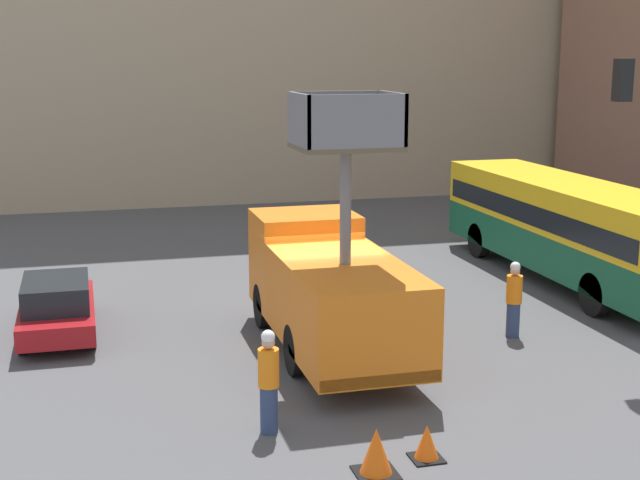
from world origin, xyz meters
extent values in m
plane|color=#4C4C4F|center=(0.00, 0.00, 0.00)|extent=(120.00, 120.00, 0.00)
cube|color=orange|center=(0.01, 1.63, 1.66)|extent=(2.46, 2.10, 2.34)
cube|color=orange|center=(0.01, -1.87, 1.43)|extent=(2.46, 4.89, 1.87)
cube|color=red|center=(0.01, -4.26, 0.64)|extent=(2.41, 0.10, 0.24)
cylinder|color=black|center=(-1.07, 1.63, 0.55)|extent=(0.30, 1.10, 1.10)
cylinder|color=black|center=(1.09, 1.63, 0.55)|extent=(0.30, 1.10, 1.10)
cylinder|color=black|center=(-1.07, -1.87, 0.55)|extent=(0.30, 1.10, 1.10)
cylinder|color=black|center=(1.09, -1.87, 0.55)|extent=(0.30, 1.10, 1.10)
cylinder|color=slate|center=(0.01, -1.87, 3.56)|extent=(0.24, 0.24, 2.41)
cube|color=brown|center=(0.01, -1.87, 4.82)|extent=(2.06, 1.71, 0.10)
cube|color=slate|center=(-0.98, -1.87, 5.39)|extent=(0.08, 1.71, 1.05)
cube|color=slate|center=(1.00, -1.87, 5.39)|extent=(0.08, 1.71, 1.05)
cube|color=slate|center=(0.01, -1.06, 5.39)|extent=(2.06, 0.08, 1.05)
cube|color=slate|center=(0.01, -2.68, 5.39)|extent=(2.06, 0.08, 1.05)
cube|color=#145638|center=(8.54, 3.85, 1.05)|extent=(2.51, 11.36, 1.12)
cube|color=yellow|center=(8.54, 3.85, 2.29)|extent=(2.51, 11.36, 1.37)
cube|color=black|center=(8.54, 3.85, 2.09)|extent=(2.53, 10.91, 0.60)
cylinder|color=black|center=(7.43, 7.37, 0.57)|extent=(0.30, 1.15, 1.15)
cylinder|color=black|center=(9.64, 7.37, 0.57)|extent=(0.30, 1.15, 1.15)
cylinder|color=black|center=(7.43, 0.33, 0.57)|extent=(0.30, 1.15, 1.15)
cube|color=black|center=(5.97, -2.45, 6.13)|extent=(0.33, 0.33, 0.90)
sphere|color=red|center=(5.97, -2.45, 6.38)|extent=(0.20, 0.20, 0.20)
cylinder|color=navy|center=(-2.22, -4.62, 0.44)|extent=(0.32, 0.32, 0.88)
cylinder|color=orange|center=(-2.22, -4.62, 1.23)|extent=(0.38, 0.38, 0.70)
sphere|color=tan|center=(-2.22, -4.62, 1.70)|extent=(0.24, 0.24, 0.24)
sphere|color=white|center=(-2.22, -4.62, 1.80)|extent=(0.25, 0.25, 0.25)
cylinder|color=navy|center=(4.57, -0.72, 0.42)|extent=(0.32, 0.32, 0.85)
cylinder|color=orange|center=(4.57, -0.72, 1.18)|extent=(0.38, 0.38, 0.67)
sphere|color=tan|center=(4.57, -0.72, 1.63)|extent=(0.23, 0.23, 0.23)
sphere|color=white|center=(4.57, -0.72, 1.73)|extent=(0.24, 0.24, 0.24)
cube|color=black|center=(-0.88, -6.65, 0.01)|extent=(0.69, 0.69, 0.03)
cone|color=#F25B0F|center=(-0.88, -6.65, 0.40)|extent=(0.55, 0.55, 0.79)
cube|color=black|center=(0.11, -6.36, 0.01)|extent=(0.54, 0.54, 0.03)
cone|color=#F25B0F|center=(0.11, -6.36, 0.31)|extent=(0.43, 0.43, 0.61)
cube|color=maroon|center=(-6.00, 2.30, 0.53)|extent=(1.73, 4.21, 0.51)
cube|color=black|center=(-6.00, 2.09, 1.10)|extent=(1.53, 2.31, 0.64)
cylinder|color=black|center=(-6.75, 3.61, 0.32)|extent=(0.22, 0.64, 0.64)
cylinder|color=black|center=(-5.25, 3.61, 0.32)|extent=(0.22, 0.64, 0.64)
cylinder|color=black|center=(-6.75, 1.00, 0.32)|extent=(0.22, 0.64, 0.64)
cylinder|color=black|center=(-5.25, 1.00, 0.32)|extent=(0.22, 0.64, 0.64)
camera|label=1|loc=(-5.22, -19.33, 6.71)|focal=50.00mm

